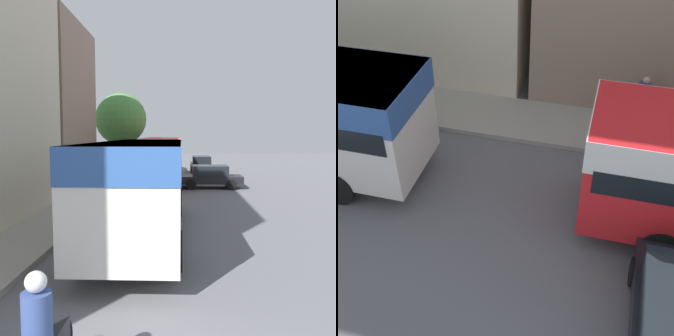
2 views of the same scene
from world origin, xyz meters
TOP-DOWN VIEW (x-y plane):
  - building_far_terrace at (-9.41, 19.63)m, footprint 6.41×7.31m
  - bus_lead at (-1.58, 9.36)m, footprint 2.54×9.72m
  - bus_following at (-1.58, 23.20)m, footprint 2.52×9.83m
  - car_crossing at (1.40, 29.89)m, footprint 1.83×4.47m
  - car_far_curb at (1.44, 20.49)m, footprint 3.89×1.81m
  - pedestrian_near_curb at (-5.61, 19.52)m, footprint 0.40×0.40m
  - street_tree at (-5.21, 27.77)m, footprint 4.13×4.13m

SIDE VIEW (x-z plane):
  - car_far_curb at x=1.44m, z-range 0.03..1.43m
  - car_crossing at x=1.40m, z-range 0.04..1.45m
  - pedestrian_near_curb at x=-5.61m, z-range 0.16..1.80m
  - bus_following at x=-1.58m, z-range 0.46..3.51m
  - bus_lead at x=-1.58m, z-range 0.46..3.54m
  - street_tree at x=-5.21m, z-range 1.28..7.70m
  - building_far_terrace at x=-9.41m, z-range 0.00..9.75m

